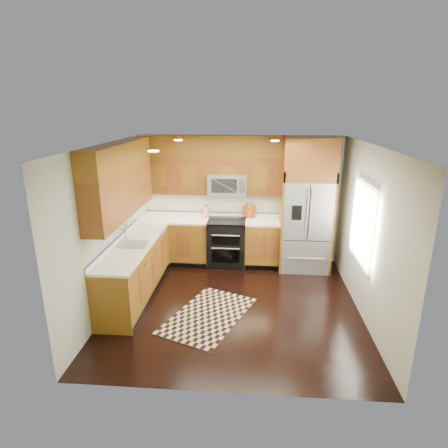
# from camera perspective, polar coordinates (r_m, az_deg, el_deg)

# --- Properties ---
(ground) EXTENTS (4.00, 4.00, 0.00)m
(ground) POSITION_cam_1_polar(r_m,az_deg,el_deg) (6.32, 1.57, -12.18)
(ground) COLOR black
(ground) RESTS_ON ground
(wall_back) EXTENTS (4.00, 0.02, 2.60)m
(wall_back) POSITION_cam_1_polar(r_m,az_deg,el_deg) (7.71, 2.47, 3.75)
(wall_back) COLOR beige
(wall_back) RESTS_ON ground
(wall_left) EXTENTS (0.02, 4.00, 2.60)m
(wall_left) POSITION_cam_1_polar(r_m,az_deg,el_deg) (6.22, -17.06, -0.42)
(wall_left) COLOR beige
(wall_left) RESTS_ON ground
(wall_right) EXTENTS (0.02, 4.00, 2.60)m
(wall_right) POSITION_cam_1_polar(r_m,az_deg,el_deg) (6.04, 21.00, -1.36)
(wall_right) COLOR beige
(wall_right) RESTS_ON ground
(window) EXTENTS (0.04, 1.10, 1.30)m
(window) POSITION_cam_1_polar(r_m,az_deg,el_deg) (6.18, 20.41, 0.12)
(window) COLOR white
(window) RESTS_ON ground
(base_cabinets) EXTENTS (2.85, 3.00, 0.90)m
(base_cabinets) POSITION_cam_1_polar(r_m,az_deg,el_deg) (7.09, -8.02, -4.91)
(base_cabinets) COLOR #92601C
(base_cabinets) RESTS_ON ground
(countertop) EXTENTS (2.86, 3.01, 0.04)m
(countertop) POSITION_cam_1_polar(r_m,az_deg,el_deg) (7.00, -6.84, -1.04)
(countertop) COLOR white
(countertop) RESTS_ON base_cabinets
(upper_cabinets) EXTENTS (2.85, 3.00, 1.15)m
(upper_cabinets) POSITION_cam_1_polar(r_m,az_deg,el_deg) (6.82, -7.57, 8.02)
(upper_cabinets) COLOR brown
(upper_cabinets) RESTS_ON ground
(range) EXTENTS (0.76, 0.67, 0.95)m
(range) POSITION_cam_1_polar(r_m,az_deg,el_deg) (7.65, 0.42, -2.85)
(range) COLOR black
(range) RESTS_ON ground
(microwave) EXTENTS (0.76, 0.40, 0.42)m
(microwave) POSITION_cam_1_polar(r_m,az_deg,el_deg) (7.45, 0.51, 6.11)
(microwave) COLOR #B2B2B7
(microwave) RESTS_ON ground
(refrigerator) EXTENTS (0.98, 0.75, 2.60)m
(refrigerator) POSITION_cam_1_polar(r_m,az_deg,el_deg) (7.42, 12.45, 2.83)
(refrigerator) COLOR #B2B2B7
(refrigerator) RESTS_ON ground
(sink_faucet) EXTENTS (0.54, 0.44, 0.37)m
(sink_faucet) POSITION_cam_1_polar(r_m,az_deg,el_deg) (6.42, -13.89, -2.47)
(sink_faucet) COLOR #B2B2B7
(sink_faucet) RESTS_ON countertop
(rug) EXTENTS (1.50, 1.85, 0.01)m
(rug) POSITION_cam_1_polar(r_m,az_deg,el_deg) (6.03, -2.37, -13.72)
(rug) COLOR black
(rug) RESTS_ON ground
(knife_block) EXTENTS (0.11, 0.14, 0.25)m
(knife_block) POSITION_cam_1_polar(r_m,az_deg,el_deg) (7.74, -2.70, 1.83)
(knife_block) COLOR tan
(knife_block) RESTS_ON countertop
(utensil_crock) EXTENTS (0.15, 0.15, 0.38)m
(utensil_crock) POSITION_cam_1_polar(r_m,az_deg,el_deg) (7.68, 3.84, 1.91)
(utensil_crock) COLOR #A43A14
(utensil_crock) RESTS_ON countertop
(cutting_board) EXTENTS (0.33, 0.33, 0.02)m
(cutting_board) POSITION_cam_1_polar(r_m,az_deg,el_deg) (7.74, 3.82, 1.10)
(cutting_board) COLOR brown
(cutting_board) RESTS_ON countertop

